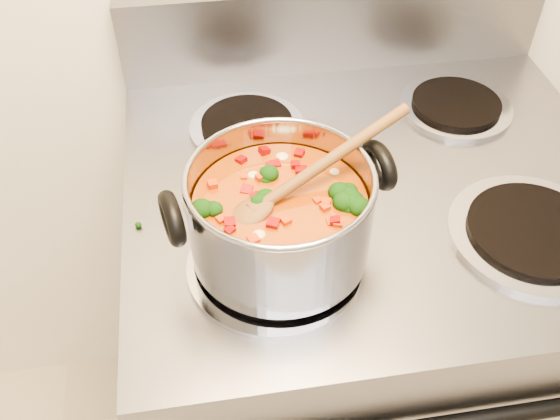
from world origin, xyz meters
name	(u,v)px	position (x,y,z in m)	size (l,w,h in m)	color
electric_range	(353,339)	(-0.03, 1.16, 0.47)	(0.78, 0.71, 1.08)	gray
stockpot	(279,216)	(-0.21, 1.02, 1.00)	(0.30, 0.24, 0.15)	#98989F
wooden_spoon	(291,186)	(-0.19, 1.03, 1.04)	(0.27, 0.14, 0.09)	brown
cooktop_crumbs	(242,356)	(-0.28, 0.87, 0.92)	(0.08, 0.13, 0.01)	black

